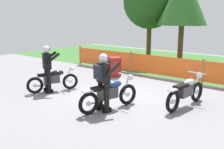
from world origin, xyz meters
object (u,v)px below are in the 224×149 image
Objects in this scene: rider_third at (48,67)px; motorcycle_third at (53,80)px; rider_lead at (103,79)px; motorcycle_trailing at (186,92)px; oil_drum at (115,67)px; motorcycle_lead at (110,94)px.

motorcycle_third is at bearing 0.57° from rider_third.
motorcycle_third is 1.05× the size of rider_lead.
rider_lead is (-1.71, -1.87, 0.48)m from motorcycle_trailing.
motorcycle_trailing reaches higher than oil_drum.
rider_third is at bearing -95.41° from oil_drum.
motorcycle_lead is 2.34m from motorcycle_trailing.
rider_third reaches higher than oil_drum.
motorcycle_lead is 1.22× the size of rider_lead.
rider_lead is 4.51m from oil_drum.
rider_third reaches higher than motorcycle_lead.
oil_drum is at bearing 50.12° from motorcycle_lead.
rider_third is (-2.89, 0.02, 0.44)m from motorcycle_lead.
motorcycle_lead is 0.99× the size of motorcycle_trailing.
motorcycle_lead is at bearing 0.51° from rider_lead.
motorcycle_lead reaches higher than motorcycle_third.
rider_lead and rider_third have the same top height.
rider_lead is 2.85m from rider_third.
rider_third is (-4.54, -1.63, 0.44)m from motorcycle_trailing.
rider_lead is 1.92× the size of oil_drum.
motorcycle_lead reaches higher than motorcycle_trailing.
rider_lead reaches higher than motorcycle_third.
motorcycle_third is 2.01× the size of oil_drum.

